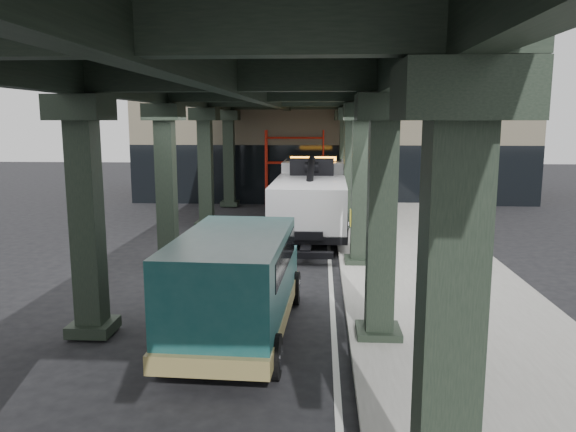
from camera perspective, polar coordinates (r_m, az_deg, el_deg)
The scene contains 8 objects.
ground at distance 15.78m, azimuth -1.83°, elevation -6.89°, with size 90.00×90.00×0.00m, color black.
sidewalk at distance 17.90m, azimuth 13.32°, elevation -4.89°, with size 5.00×40.00×0.15m, color gray.
lane_stripe at distance 17.64m, azimuth 4.29°, elevation -5.10°, with size 0.12×38.00×0.01m, color silver.
viaduct at distance 17.18m, azimuth -2.68°, elevation 12.88°, with size 7.40×32.00×6.40m.
building at distance 35.07m, azimuth 4.42°, elevation 8.84°, with size 22.00×10.00×8.00m, color #C6B793.
scaffolding at distance 29.83m, azimuth 0.70°, elevation 5.09°, with size 3.08×0.88×4.00m.
tow_truck at distance 22.84m, azimuth 2.39°, elevation 2.15°, with size 3.00×9.49×3.09m.
towed_van at distance 11.67m, azimuth -5.25°, elevation -6.67°, with size 2.45×5.68×2.27m.
Camera 1 is at (1.39, -15.06, 4.50)m, focal length 35.00 mm.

